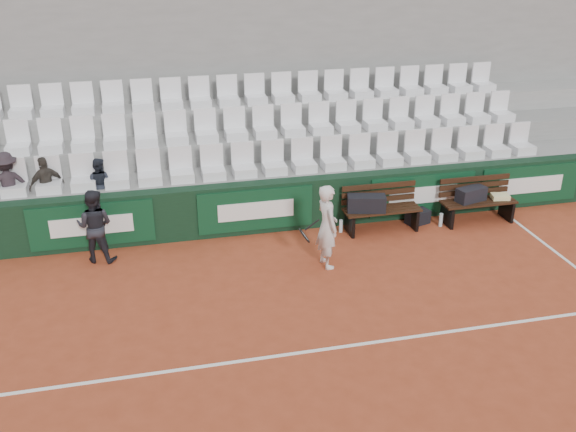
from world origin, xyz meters
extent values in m
plane|color=#A14124|center=(0.00, 0.00, 0.00)|extent=(80.00, 80.00, 0.00)
cube|color=white|center=(0.00, 0.00, 0.00)|extent=(18.00, 0.06, 0.01)
cube|color=black|center=(0.00, 4.00, 0.50)|extent=(18.00, 0.30, 1.00)
cube|color=#0C381E|center=(-3.20, 3.83, 0.52)|extent=(2.20, 0.04, 0.82)
cube|color=#0C381E|center=(-0.20, 3.83, 0.52)|extent=(2.20, 0.04, 0.82)
cube|color=#0C381E|center=(3.20, 3.83, 0.52)|extent=(2.20, 0.04, 0.82)
cube|color=#0C381E|center=(5.60, 3.83, 0.52)|extent=(2.20, 0.04, 0.82)
cube|color=gray|center=(0.00, 4.62, 0.50)|extent=(18.00, 0.95, 1.00)
cube|color=gray|center=(0.00, 5.58, 0.72)|extent=(18.00, 0.95, 1.45)
cube|color=#989895|center=(0.00, 6.53, 0.95)|extent=(18.00, 0.95, 1.90)
cube|color=gray|center=(0.00, 7.15, 2.20)|extent=(18.00, 0.30, 4.40)
cube|color=white|center=(0.00, 4.45, 1.31)|extent=(11.90, 0.44, 0.63)
cube|color=white|center=(0.00, 5.40, 1.77)|extent=(11.90, 0.44, 0.63)
cube|color=white|center=(0.00, 6.35, 2.21)|extent=(11.90, 0.44, 0.63)
cube|color=#321B0F|center=(2.22, 3.49, 0.23)|extent=(1.50, 0.56, 0.45)
cube|color=black|center=(4.23, 3.42, 0.23)|extent=(1.50, 0.56, 0.45)
cube|color=black|center=(1.88, 3.47, 0.61)|extent=(0.78, 0.47, 0.31)
cube|color=black|center=(4.07, 3.47, 0.59)|extent=(0.66, 0.43, 0.28)
cube|color=beige|center=(4.69, 3.43, 0.50)|extent=(0.38, 0.30, 0.09)
cube|color=black|center=(3.04, 3.61, 0.14)|extent=(0.51, 0.40, 0.28)
cylinder|color=silver|center=(1.42, 3.57, 0.13)|extent=(0.07, 0.07, 0.26)
cylinder|color=silver|center=(3.43, 3.38, 0.14)|extent=(0.08, 0.08, 0.27)
imported|color=silver|center=(0.78, 2.36, 0.75)|extent=(0.44, 0.60, 1.51)
torus|color=black|center=(0.38, 2.36, 0.62)|extent=(0.19, 0.30, 0.26)
cylinder|color=black|center=(0.51, 2.36, 0.81)|extent=(0.26, 0.03, 0.20)
imported|color=black|center=(-3.11, 3.46, 0.67)|extent=(0.77, 0.68, 1.34)
imported|color=#271F25|center=(-4.61, 4.50, 1.62)|extent=(0.92, 0.75, 1.24)
imported|color=#35302A|center=(-3.95, 4.50, 1.55)|extent=(0.69, 0.51, 1.09)
imported|color=black|center=(-3.03, 4.50, 1.50)|extent=(0.59, 0.53, 1.00)
camera|label=1|loc=(-2.10, -7.12, 5.47)|focal=40.00mm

